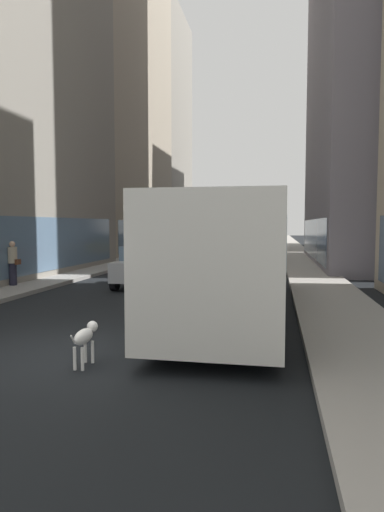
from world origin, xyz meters
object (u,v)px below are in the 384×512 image
object	(u,v)px
transit_bus	(235,249)
pedestrian_with_handbag	(13,263)
car_blue_hatchback	(264,241)
car_silver_sedan	(148,265)
car_yellow_taxi	(187,246)
car_red_coupe	(179,255)
car_grey_wagon	(201,243)
dalmatian_dog	(85,337)

from	to	relation	value
transit_bus	pedestrian_with_handbag	world-z (taller)	transit_bus
car_blue_hatchback	car_silver_sedan	distance (m)	28.23
car_blue_hatchback	car_yellow_taxi	bearing A→B (deg)	-115.20
car_red_coupe	car_silver_sedan	bearing A→B (deg)	-90.00
car_blue_hatchback	car_silver_sedan	xyz separation A→B (m)	(-4.00, -27.95, 0.00)
pedestrian_with_handbag	transit_bus	bearing A→B (deg)	-16.82
car_grey_wagon	car_silver_sedan	world-z (taller)	same
car_blue_hatchback	dalmatian_dog	size ratio (longest dim) A/B	4.11
car_red_coupe	dalmatian_dog	xyz separation A→B (m)	(1.86, -15.99, -0.31)
transit_bus	pedestrian_with_handbag	bearing A→B (deg)	163.18
transit_bus	car_silver_sedan	bearing A→B (deg)	130.47
car_blue_hatchback	car_yellow_taxi	size ratio (longest dim) A/B	0.93
pedestrian_with_handbag	dalmatian_dog	bearing A→B (deg)	-50.51
transit_bus	dalmatian_dog	xyz separation A→B (m)	(-2.14, -5.37, -1.26)
car_red_coupe	pedestrian_with_handbag	distance (m)	9.28
car_blue_hatchback	transit_bus	bearing A→B (deg)	-90.00
car_grey_wagon	pedestrian_with_handbag	distance (m)	24.58
dalmatian_dog	pedestrian_with_handbag	distance (m)	10.39
car_yellow_taxi	pedestrian_with_handbag	distance (m)	18.37
car_red_coupe	dalmatian_dog	bearing A→B (deg)	-83.37
dalmatian_dog	transit_bus	bearing A→B (deg)	68.24
transit_bus	dalmatian_dog	distance (m)	5.92
transit_bus	pedestrian_with_handbag	distance (m)	9.17
car_silver_sedan	pedestrian_with_handbag	size ratio (longest dim) A/B	2.60
car_red_coupe	car_yellow_taxi	world-z (taller)	same
transit_bus	car_red_coupe	distance (m)	11.39
car_silver_sedan	pedestrian_with_handbag	bearing A→B (deg)	-156.68
car_blue_hatchback	car_red_coupe	xyz separation A→B (m)	(-4.00, -22.02, 0.00)
car_yellow_taxi	pedestrian_with_handbag	size ratio (longest dim) A/B	2.51
transit_bus	car_red_coupe	size ratio (longest dim) A/B	2.58
transit_bus	car_blue_hatchback	world-z (taller)	transit_bus
car_blue_hatchback	pedestrian_with_handbag	xyz separation A→B (m)	(-8.74, -29.99, 0.19)
car_blue_hatchback	pedestrian_with_handbag	world-z (taller)	pedestrian_with_handbag
car_blue_hatchback	car_yellow_taxi	world-z (taller)	same
car_grey_wagon	car_yellow_taxi	xyz separation A→B (m)	(-0.00, -6.28, -0.00)
car_blue_hatchback	car_grey_wagon	size ratio (longest dim) A/B	0.90
dalmatian_dog	pedestrian_with_handbag	xyz separation A→B (m)	(-6.60, 8.01, 0.50)
car_grey_wagon	car_yellow_taxi	world-z (taller)	same
car_yellow_taxi	dalmatian_dog	distance (m)	26.34
car_grey_wagon	pedestrian_with_handbag	size ratio (longest dim) A/B	2.60
car_red_coupe	car_grey_wagon	xyz separation A→B (m)	(-1.60, 16.40, 0.00)
car_grey_wagon	dalmatian_dog	world-z (taller)	car_grey_wagon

